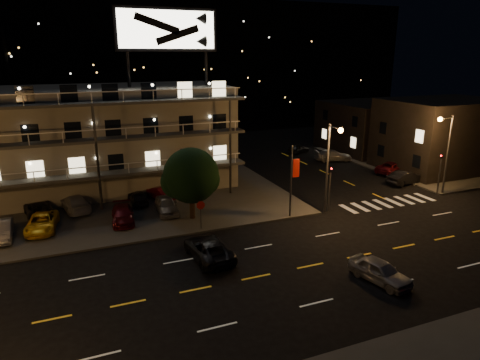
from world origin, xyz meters
name	(u,v)px	position (x,y,z in m)	size (l,w,h in m)	color
ground	(284,271)	(0.00, 0.00, 0.00)	(140.00, 140.00, 0.00)	black
curb_nw	(55,203)	(-14.00, 20.00, 0.07)	(44.00, 24.00, 0.15)	#3A3A37
curb_ne	(414,161)	(30.00, 20.00, 0.07)	(16.00, 24.00, 0.15)	#3A3A37
motel	(92,138)	(-9.94, 23.88, 5.34)	(28.00, 13.80, 18.10)	gray
side_bldg_front	(443,135)	(29.99, 16.00, 4.25)	(14.06, 10.00, 8.50)	black
side_bldg_back	(377,126)	(29.99, 28.00, 3.50)	(14.06, 12.00, 7.00)	black
hill_backdrop	(94,65)	(-5.94, 68.78, 11.55)	(120.00, 25.00, 24.00)	black
streetlight_nc	(330,160)	(8.50, 7.94, 4.96)	(0.44, 1.92, 8.00)	#2D2D30
streetlight_ne	(446,146)	(22.14, 8.30, 4.96)	(1.92, 0.44, 8.00)	#2D2D30
signal_nw	(330,184)	(9.00, 8.50, 2.57)	(0.20, 0.27, 4.60)	#2D2D30
signal_ne	(440,170)	(22.00, 8.50, 2.57)	(0.27, 0.20, 4.60)	#2D2D30
banner_north	(292,180)	(5.09, 8.40, 3.43)	(0.83, 0.16, 6.40)	#2D2D30
stop_sign	(201,210)	(-3.00, 8.57, 1.71)	(0.91, 0.11, 2.61)	#2D2D30
tree	(191,177)	(-3.03, 11.14, 3.79)	(4.87, 4.69, 6.13)	black
lot_car_1	(1,231)	(-17.64, 12.35, 0.84)	(1.45, 4.16, 1.37)	gray
lot_car_2	(42,223)	(-14.84, 13.01, 0.80)	(2.15, 4.67, 1.30)	yellow
lot_car_3	(123,215)	(-8.64, 12.45, 0.78)	(1.76, 4.34, 1.26)	#520B11
lot_car_4	(166,205)	(-4.76, 13.19, 0.86)	(1.67, 4.15, 1.42)	gray
lot_car_6	(39,209)	(-15.16, 16.42, 0.80)	(2.16, 4.69, 1.30)	black
lot_car_7	(75,203)	(-12.24, 16.78, 0.85)	(1.97, 4.85, 1.41)	gray
lot_car_8	(138,197)	(-6.72, 16.54, 0.79)	(1.51, 3.75, 1.28)	black
lot_car_9	(159,193)	(-4.62, 17.17, 0.78)	(1.34, 3.83, 1.26)	#520B11
side_car_0	(405,178)	(21.48, 12.46, 0.74)	(1.56, 4.47, 1.47)	black
side_car_1	(394,168)	(23.34, 16.33, 0.72)	(2.40, 5.22, 1.45)	#520B11
side_car_2	(333,156)	(20.26, 24.45, 0.71)	(1.99, 4.90, 1.42)	gray
side_car_3	(298,149)	(18.24, 30.22, 0.64)	(1.51, 3.74, 1.27)	black
road_car_east	(380,271)	(4.94, -3.38, 0.70)	(1.66, 4.12, 1.41)	gray
road_car_west	(208,249)	(-3.98, 3.68, 0.72)	(2.38, 5.16, 1.43)	black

